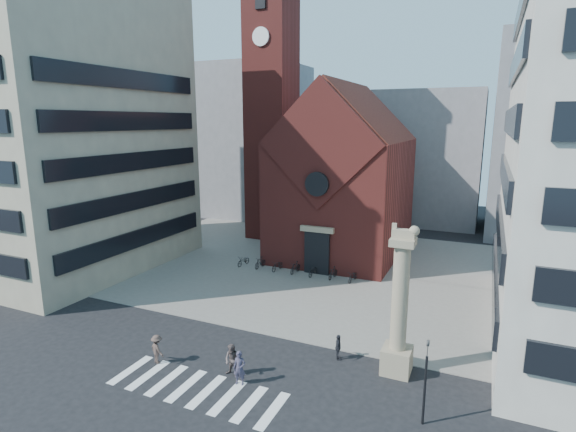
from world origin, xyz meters
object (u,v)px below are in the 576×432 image
(pedestrian_1, at_px, (232,360))
(lion_column, at_px, (399,316))
(traffic_light, at_px, (425,380))
(scooter_0, at_px, (244,261))
(pedestrian_0, at_px, (240,368))
(pedestrian_2, at_px, (338,347))

(pedestrian_1, bearing_deg, lion_column, 32.34)
(lion_column, bearing_deg, traffic_light, -63.54)
(scooter_0, bearing_deg, pedestrian_1, -55.04)
(pedestrian_0, bearing_deg, lion_column, 20.21)
(lion_column, height_order, pedestrian_1, lion_column)
(lion_column, bearing_deg, pedestrian_2, -179.97)
(lion_column, distance_m, traffic_light, 4.62)
(pedestrian_1, bearing_deg, traffic_light, 6.73)
(pedestrian_1, xyz_separation_m, pedestrian_2, (4.87, 4.10, -0.15))
(pedestrian_1, distance_m, scooter_0, 19.51)
(traffic_light, distance_m, pedestrian_2, 6.93)
(traffic_light, bearing_deg, pedestrian_2, 143.79)
(traffic_light, bearing_deg, scooter_0, 138.55)
(pedestrian_1, bearing_deg, scooter_0, 123.94)
(pedestrian_0, distance_m, pedestrian_2, 6.20)
(lion_column, bearing_deg, pedestrian_1, -153.81)
(traffic_light, height_order, pedestrian_0, traffic_light)
(lion_column, bearing_deg, pedestrian_0, -148.26)
(pedestrian_0, xyz_separation_m, pedestrian_2, (4.07, 4.67, -0.17))
(traffic_light, distance_m, pedestrian_0, 9.65)
(lion_column, relative_size, traffic_light, 2.02)
(traffic_light, height_order, pedestrian_2, traffic_light)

